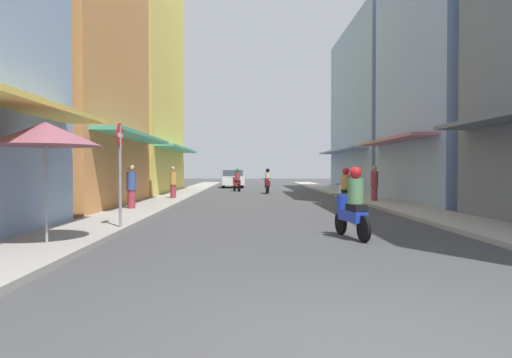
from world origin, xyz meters
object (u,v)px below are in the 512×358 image
Objects in this scene: motorbike_red at (237,181)px; pedestrian_far at (173,183)px; parked_car at (232,179)px; motorbike_maroon at (268,182)px; motorbike_blue at (352,206)px; vendor_umbrella at (46,134)px; motorbike_white at (345,191)px; street_sign_no_entry at (120,161)px; pedestrian_midway at (374,184)px; pedestrian_crossing at (131,188)px.

motorbike_red is 1.06× the size of pedestrian_far.
parked_car is 2.55× the size of pedestrian_far.
motorbike_blue is at bearing -86.91° from motorbike_maroon.
vendor_umbrella is (-0.20, -14.18, 1.37)m from pedestrian_far.
motorbike_white is (4.39, -14.98, 0.00)m from motorbike_red.
street_sign_no_entry is (-5.41, 1.17, 1.01)m from motorbike_blue.
pedestrian_far is at bearing -98.40° from parked_car.
motorbike_red is at bearing 83.62° from street_sign_no_entry.
vendor_umbrella reaches higher than motorbike_white.
parked_car is at bearing 85.12° from vendor_umbrella.
pedestrian_midway is at bearing 47.33° from street_sign_no_entry.
pedestrian_midway reaches higher than motorbike_maroon.
pedestrian_crossing reaches higher than motorbike_white.
motorbike_white is 1.09× the size of pedestrian_far.
pedestrian_crossing reaches higher than pedestrian_far.
motorbike_blue is at bearing -83.00° from parked_car.
pedestrian_crossing reaches higher than motorbike_blue.
motorbike_white is 1.01× the size of motorbike_blue.
motorbike_blue is 1.06× the size of pedestrian_midway.
pedestrian_midway and pedestrian_crossing have the same top height.
parked_car is at bearing 81.60° from pedestrian_far.
motorbike_white is (2.40, -12.07, 0.00)m from motorbike_maroon.
street_sign_no_entry reaches higher than motorbike_white.
street_sign_no_entry is (0.74, 2.47, -0.48)m from vendor_umbrella.
pedestrian_midway is 0.64× the size of street_sign_no_entry.
motorbike_red is 1.04× the size of pedestrian_midway.
pedestrian_midway is (4.41, -8.72, 0.14)m from motorbike_maroon.
motorbike_white is 0.68× the size of street_sign_no_entry.
pedestrian_far is 6.21m from pedestrian_crossing.
motorbike_red is 0.97× the size of motorbike_white.
pedestrian_far reaches higher than motorbike_white.
street_sign_no_entry reaches higher than pedestrian_crossing.
pedestrian_far is 14.25m from vendor_umbrella.
motorbike_maroon is 0.75× the size of vendor_umbrella.
pedestrian_midway reaches higher than motorbike_white.
vendor_umbrella reaches higher than motorbike_red.
pedestrian_midway reaches higher than motorbike_red.
motorbike_red is 1.04× the size of pedestrian_crossing.
pedestrian_far is (-9.31, 2.20, -0.02)m from pedestrian_midway.
pedestrian_midway is 12.96m from street_sign_no_entry.
motorbike_white is at bearing -78.75° from motorbike_maroon.
street_sign_no_entry is (-4.36, -18.23, 1.01)m from motorbike_maroon.
street_sign_no_entry reaches higher than motorbike_red.
pedestrian_crossing is (-3.44, -15.63, 0.14)m from motorbike_red.
street_sign_no_entry is (-6.76, -6.17, 1.01)m from motorbike_white.
pedestrian_far is at bearing 114.77° from motorbike_blue.
pedestrian_midway is at bearing -61.19° from motorbike_red.
motorbike_blue is 5.62m from street_sign_no_entry.
motorbike_blue is 6.46m from vendor_umbrella.
pedestrian_far is (-7.30, 5.54, 0.12)m from motorbike_white.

